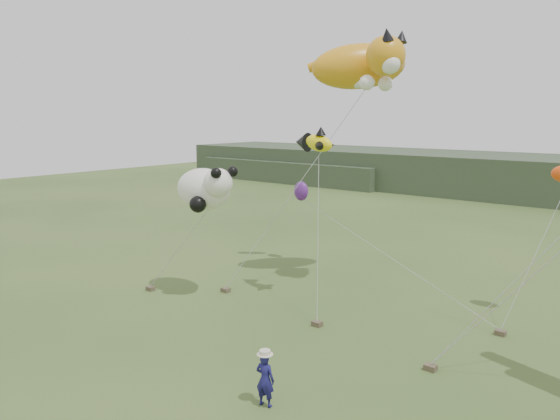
# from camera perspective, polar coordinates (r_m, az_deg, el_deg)

# --- Properties ---
(ground) EXTENTS (120.00, 120.00, 0.00)m
(ground) POSITION_cam_1_polar(r_m,az_deg,el_deg) (17.63, -3.29, -17.12)
(ground) COLOR #385123
(ground) RESTS_ON ground
(headland) EXTENTS (90.00, 13.00, 4.00)m
(headland) POSITION_cam_1_polar(r_m,az_deg,el_deg) (58.23, 25.19, 2.98)
(headland) COLOR #2D3D28
(headland) RESTS_ON ground
(festival_attendant) EXTENTS (0.62, 0.47, 1.55)m
(festival_attendant) POSITION_cam_1_polar(r_m,az_deg,el_deg) (15.81, -1.57, -17.30)
(festival_attendant) COLOR #191756
(festival_attendant) RESTS_ON ground
(sandbag_anchors) EXTENTS (14.61, 5.14, 0.19)m
(sandbag_anchors) POSITION_cam_1_polar(r_m,az_deg,el_deg) (22.14, 3.08, -11.04)
(sandbag_anchors) COLOR brown
(sandbag_anchors) RESTS_ON ground
(cat_kite) EXTENTS (5.99, 4.86, 2.60)m
(cat_kite) POSITION_cam_1_polar(r_m,az_deg,el_deg) (25.68, 8.80, 14.76)
(cat_kite) COLOR orange
(cat_kite) RESTS_ON ground
(fish_kite) EXTENTS (2.11, 1.42, 1.13)m
(fish_kite) POSITION_cam_1_polar(r_m,az_deg,el_deg) (23.07, 3.43, 7.09)
(fish_kite) COLOR yellow
(fish_kite) RESTS_ON ground
(panda_kite) EXTENTS (3.24, 2.09, 2.01)m
(panda_kite) POSITION_cam_1_polar(r_m,az_deg,el_deg) (23.83, -7.79, 2.22)
(panda_kite) COLOR white
(panda_kite) RESTS_ON ground
(misc_kites) EXTENTS (14.11, 1.25, 2.75)m
(misc_kites) POSITION_cam_1_polar(r_m,az_deg,el_deg) (25.57, 14.53, 2.70)
(misc_kites) COLOR #E8440D
(misc_kites) RESTS_ON ground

